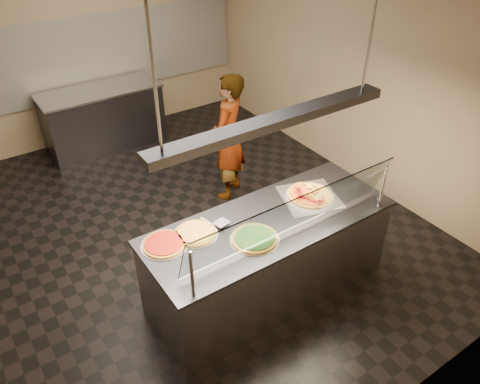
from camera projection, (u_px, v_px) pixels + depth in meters
ground at (191, 226)px, 5.79m from camera, size 5.00×6.00×0.02m
wall_back at (86, 42)px, 6.98m from camera, size 5.00×0.02×3.00m
wall_front at (415, 288)px, 2.88m from camera, size 5.00×0.02×3.00m
wall_right at (352, 68)px, 6.09m from camera, size 0.02×6.00×3.00m
tile_band at (89, 56)px, 7.07m from camera, size 4.90×0.02×1.20m
serving_counter at (268, 257)px, 4.62m from camera, size 2.42×0.94×0.93m
sneeze_guard at (295, 214)px, 3.96m from camera, size 2.18×0.18×0.54m
perforated_tray at (310, 197)px, 4.67m from camera, size 0.68×0.68×0.01m
half_pizza_pepperoni at (302, 198)px, 4.60m from camera, size 0.35×0.49×0.05m
half_pizza_sausage at (318, 191)px, 4.71m from camera, size 0.35×0.49×0.04m
pizza_spinach at (254, 238)px, 4.13m from camera, size 0.45×0.45×0.03m
pizza_cheese at (196, 233)px, 4.19m from camera, size 0.40×0.40×0.03m
pizza_tomato at (164, 244)px, 4.07m from camera, size 0.41×0.41×0.03m
pizza_spatula at (213, 222)px, 4.30m from camera, size 0.21×0.23×0.02m
prep_table at (104, 118)px, 7.22m from camera, size 1.78×0.74×0.93m
worker at (228, 138)px, 5.90m from camera, size 0.73×0.68×1.67m
heat_lamp_housing at (274, 121)px, 3.78m from camera, size 2.30×0.18×0.08m
lamp_rod_left at (155, 83)px, 3.01m from camera, size 0.02×0.02×1.01m
lamp_rod_right at (371, 33)px, 3.93m from camera, size 0.02×0.02×1.01m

